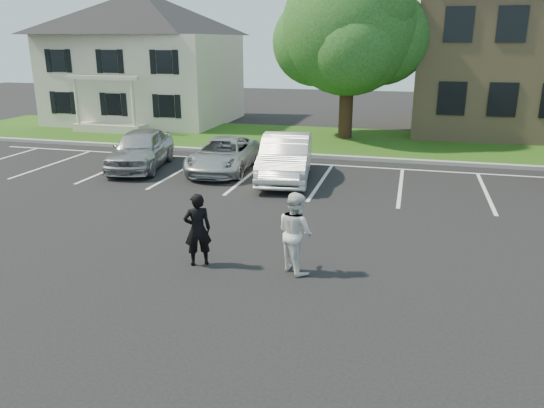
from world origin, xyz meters
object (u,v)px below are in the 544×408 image
object	(u,v)px
tree	(351,30)
man_black_suit	(198,230)
man_white_shirt	(295,232)
house	(145,58)
car_white_sedan	(286,158)
car_silver_minivan	(223,155)
car_silver_west	(141,149)

from	to	relation	value
tree	man_black_suit	size ratio (longest dim) A/B	5.23
man_black_suit	man_white_shirt	distance (m)	2.20
house	man_black_suit	xyz separation A→B (m)	(11.54, -19.99, -2.99)
house	car_white_sedan	distance (m)	16.97
house	man_white_shirt	distance (m)	24.25
man_white_shirt	man_black_suit	bearing A→B (deg)	46.66
house	car_white_sedan	size ratio (longest dim) A/B	2.10
tree	man_black_suit	xyz separation A→B (m)	(-1.26, -17.04, -4.51)
car_white_sedan	tree	bearing A→B (deg)	74.34
tree	car_silver_minivan	world-z (taller)	tree
tree	car_white_sedan	size ratio (longest dim) A/B	1.79
tree	house	bearing A→B (deg)	167.00
house	car_silver_minivan	distance (m)	14.81
car_white_sedan	man_white_shirt	bearing A→B (deg)	-83.57
house	car_silver_west	bearing A→B (deg)	-63.97
man_white_shirt	car_silver_minivan	size ratio (longest dim) A/B	0.39
house	man_white_shirt	bearing A→B (deg)	-55.21
car_silver_west	car_white_sedan	xyz separation A→B (m)	(5.96, -0.26, 0.03)
car_silver_minivan	car_white_sedan	bearing A→B (deg)	-17.68
man_black_suit	car_silver_west	distance (m)	10.16
man_white_shirt	car_silver_west	bearing A→B (deg)	-4.49
car_silver_minivan	car_white_sedan	xyz separation A→B (m)	(2.63, -0.65, 0.17)
house	car_silver_minivan	bearing A→B (deg)	-51.36
house	car_silver_west	size ratio (longest dim) A/B	2.26
house	man_white_shirt	xyz separation A→B (m)	(13.73, -19.77, -2.93)
man_black_suit	car_white_sedan	bearing A→B (deg)	-120.99
tree	car_silver_minivan	xyz separation A→B (m)	(-3.78, -8.34, -4.71)
car_silver_west	man_white_shirt	bearing A→B (deg)	-56.39
man_black_suit	car_silver_minivan	world-z (taller)	man_black_suit
man_black_suit	house	bearing A→B (deg)	-90.16
car_white_sedan	car_silver_minivan	bearing A→B (deg)	157.63
house	car_white_sedan	bearing A→B (deg)	-45.69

